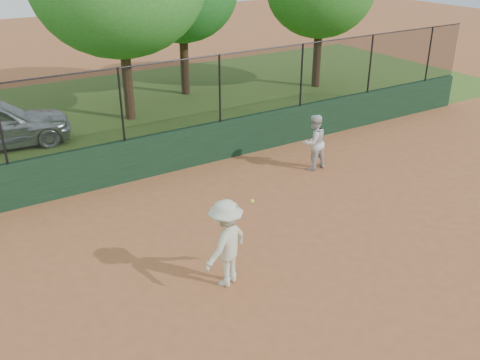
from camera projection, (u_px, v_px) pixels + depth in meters
ground at (265, 283)px, 10.61m from camera, size 80.00×80.00×0.00m
back_wall at (144, 157)px, 14.95m from camera, size 26.00×0.20×1.20m
grass_strip at (81, 120)px, 19.81m from camera, size 36.00×12.00×0.01m
player_second at (314, 142)px, 15.40m from camera, size 0.82×0.65×1.64m
player_main at (226, 243)px, 10.26m from camera, size 1.34×1.09×1.92m
fence_assembly at (138, 101)px, 14.25m from camera, size 26.00×0.06×2.00m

